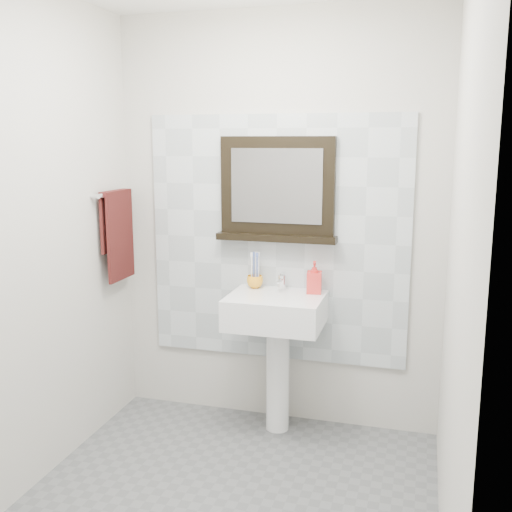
{
  "coord_description": "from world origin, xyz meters",
  "views": [
    {
      "loc": [
        0.86,
        -2.41,
        1.74
      ],
      "look_at": [
        0.02,
        0.55,
        1.15
      ],
      "focal_mm": 42.0,
      "sensor_mm": 36.0,
      "label": 1
    }
  ],
  "objects_px": {
    "soap_dispenser": "(314,277)",
    "toothbrush_cup": "(255,282)",
    "framed_mirror": "(277,192)",
    "hand_towel": "(118,228)",
    "pedestal_sink": "(276,325)"
  },
  "relations": [
    {
      "from": "pedestal_sink",
      "to": "framed_mirror",
      "type": "distance_m",
      "value": 0.79
    },
    {
      "from": "toothbrush_cup",
      "to": "soap_dispenser",
      "type": "height_order",
      "value": "soap_dispenser"
    },
    {
      "from": "pedestal_sink",
      "to": "framed_mirror",
      "type": "bearing_deg",
      "value": 103.64
    },
    {
      "from": "soap_dispenser",
      "to": "toothbrush_cup",
      "type": "bearing_deg",
      "value": 168.53
    },
    {
      "from": "pedestal_sink",
      "to": "toothbrush_cup",
      "type": "height_order",
      "value": "pedestal_sink"
    },
    {
      "from": "toothbrush_cup",
      "to": "hand_towel",
      "type": "relative_size",
      "value": 0.18
    },
    {
      "from": "pedestal_sink",
      "to": "toothbrush_cup",
      "type": "distance_m",
      "value": 0.31
    },
    {
      "from": "toothbrush_cup",
      "to": "soap_dispenser",
      "type": "relative_size",
      "value": 0.52
    },
    {
      "from": "soap_dispenser",
      "to": "hand_towel",
      "type": "bearing_deg",
      "value": 178.92
    },
    {
      "from": "toothbrush_cup",
      "to": "hand_towel",
      "type": "xyz_separation_m",
      "value": [
        -0.83,
        -0.16,
        0.32
      ]
    },
    {
      "from": "soap_dispenser",
      "to": "hand_towel",
      "type": "distance_m",
      "value": 1.23
    },
    {
      "from": "pedestal_sink",
      "to": "toothbrush_cup",
      "type": "bearing_deg",
      "value": 141.71
    },
    {
      "from": "framed_mirror",
      "to": "hand_towel",
      "type": "distance_m",
      "value": 1.0
    },
    {
      "from": "toothbrush_cup",
      "to": "hand_towel",
      "type": "distance_m",
      "value": 0.9
    },
    {
      "from": "pedestal_sink",
      "to": "framed_mirror",
      "type": "xyz_separation_m",
      "value": [
        -0.05,
        0.19,
        0.77
      ]
    }
  ]
}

